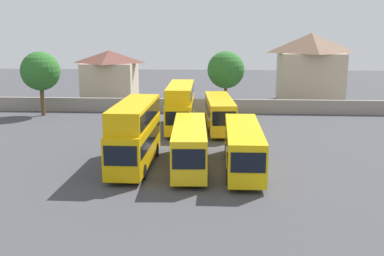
% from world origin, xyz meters
% --- Properties ---
extents(ground, '(140.00, 140.00, 0.00)m').
position_xyz_m(ground, '(0.00, 18.00, 0.00)').
color(ground, '#424247').
extents(depot_boundary_wall, '(56.00, 0.50, 1.80)m').
position_xyz_m(depot_boundary_wall, '(0.00, 23.87, 0.90)').
color(depot_boundary_wall, gray).
rests_on(depot_boundary_wall, ground).
extents(bus_1, '(2.69, 10.13, 5.00)m').
position_xyz_m(bus_1, '(-4.26, 0.34, 2.81)').
color(bus_1, '#E7B00A').
rests_on(bus_1, ground).
extents(bus_2, '(3.05, 10.77, 3.37)m').
position_xyz_m(bus_2, '(0.01, 0.12, 1.93)').
color(bus_2, yellow).
rests_on(bus_2, ground).
extents(bus_3, '(2.70, 11.10, 3.32)m').
position_xyz_m(bus_3, '(4.08, -0.09, 1.90)').
color(bus_3, yellow).
rests_on(bus_3, ground).
extents(bus_4, '(2.89, 10.61, 4.80)m').
position_xyz_m(bus_4, '(-1.92, 13.97, 2.71)').
color(bus_4, yellow).
rests_on(bus_4, ground).
extents(bus_5, '(3.44, 11.01, 3.43)m').
position_xyz_m(bus_5, '(2.22, 13.92, 1.96)').
color(bus_5, yellow).
rests_on(bus_5, ground).
extents(house_terrace_left, '(7.84, 6.89, 7.49)m').
position_xyz_m(house_terrace_left, '(-14.25, 33.42, 3.81)').
color(house_terrace_left, '#C6B293').
rests_on(house_terrace_left, ground).
extents(house_terrace_centre, '(9.09, 8.32, 10.04)m').
position_xyz_m(house_terrace_centre, '(15.24, 33.39, 5.12)').
color(house_terrace_centre, '#C6B293').
rests_on(house_terrace_centre, ground).
extents(tree_left_of_lot, '(4.88, 4.88, 7.76)m').
position_xyz_m(tree_left_of_lot, '(2.99, 26.37, 5.30)').
color(tree_left_of_lot, brown).
rests_on(tree_left_of_lot, ground).
extents(tree_behind_wall, '(4.78, 4.78, 7.92)m').
position_xyz_m(tree_behind_wall, '(-19.75, 20.87, 5.49)').
color(tree_behind_wall, brown).
rests_on(tree_behind_wall, ground).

